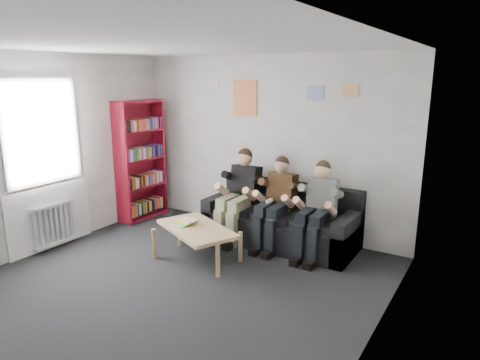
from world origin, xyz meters
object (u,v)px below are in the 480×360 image
object	(u,v)px
sofa	(281,222)
person_left	(238,196)
person_middle	(275,203)
person_right	(316,210)
bookshelf	(141,160)
coffee_table	(197,231)

from	to	relation	value
sofa	person_left	bearing A→B (deg)	-161.73
person_left	person_middle	world-z (taller)	person_left
person_left	person_right	distance (m)	1.22
bookshelf	coffee_table	bearing A→B (deg)	-23.29
sofa	coffee_table	xyz separation A→B (m)	(-0.66, -1.15, 0.10)
sofa	coffee_table	bearing A→B (deg)	-120.03
sofa	person_right	distance (m)	0.73
coffee_table	person_left	size ratio (longest dim) A/B	0.85
person_middle	person_left	bearing A→B (deg)	-178.03
sofa	person_middle	xyz separation A→B (m)	(0.00, -0.20, 0.34)
bookshelf	person_left	size ratio (longest dim) A/B	1.48
person_right	bookshelf	bearing A→B (deg)	172.55
coffee_table	person_middle	distance (m)	1.18
coffee_table	person_right	bearing A→B (deg)	36.66
coffee_table	sofa	bearing A→B (deg)	59.97
bookshelf	person_middle	xyz separation A→B (m)	(2.54, 0.01, -0.35)
coffee_table	person_middle	size ratio (longest dim) A/B	0.89
person_right	sofa	bearing A→B (deg)	154.43
sofa	bookshelf	size ratio (longest dim) A/B	1.10
coffee_table	bookshelf	bearing A→B (deg)	153.38
person_middle	sofa	bearing A→B (deg)	91.71
person_middle	person_right	xyz separation A→B (m)	(0.61, 0.00, 0.00)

